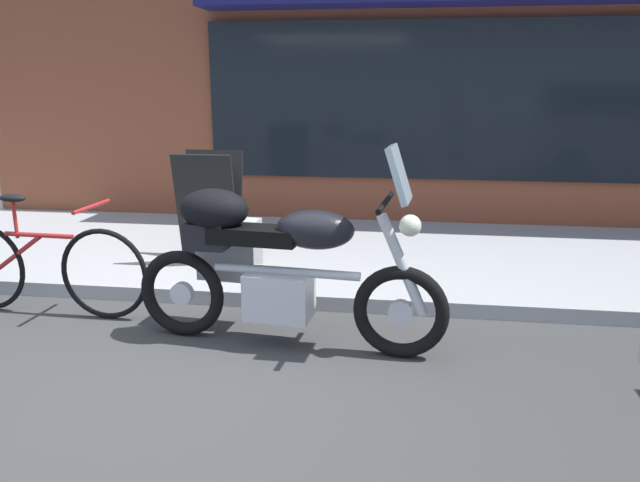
# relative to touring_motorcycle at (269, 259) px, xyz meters

# --- Properties ---
(ground_plane) EXTENTS (80.00, 80.00, 0.00)m
(ground_plane) POSITION_rel_touring_motorcycle_xyz_m (-0.45, -0.61, -0.60)
(ground_plane) COLOR #3A3A3A
(touring_motorcycle) EXTENTS (2.17, 0.79, 1.39)m
(touring_motorcycle) POSITION_rel_touring_motorcycle_xyz_m (0.00, 0.00, 0.00)
(touring_motorcycle) COLOR black
(touring_motorcycle) RESTS_ON ground_plane
(parked_bicycle) EXTENTS (1.74, 0.48, 0.95)m
(parked_bicycle) POSITION_rel_touring_motorcycle_xyz_m (-1.86, 0.27, -0.21)
(parked_bicycle) COLOR black
(parked_bicycle) RESTS_ON ground_plane
(sandwich_board_sign) EXTENTS (0.55, 0.43, 1.02)m
(sandwich_board_sign) POSITION_rel_touring_motorcycle_xyz_m (-0.89, 1.47, 0.04)
(sandwich_board_sign) COLOR black
(sandwich_board_sign) RESTS_ON sidewalk_curb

